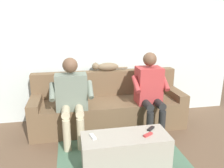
{
  "coord_description": "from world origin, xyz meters",
  "views": [
    {
      "loc": [
        0.58,
        3.14,
        1.67
      ],
      "look_at": [
        0.0,
        0.19,
        0.79
      ],
      "focal_mm": 35.42,
      "sensor_mm": 36.0,
      "label": 1
    }
  ],
  "objects_px": {
    "cat_on_backrest": "(106,67)",
    "person_right_seated": "(72,95)",
    "remote_red": "(148,135)",
    "couch": "(108,107)",
    "remote_black": "(151,129)",
    "remote_white": "(93,136)",
    "person_left_seated": "(150,88)",
    "coffee_table": "(125,151)"
  },
  "relations": [
    {
      "from": "cat_on_backrest",
      "to": "person_right_seated",
      "type": "bearing_deg",
      "value": 45.48
    },
    {
      "from": "person_right_seated",
      "to": "remote_red",
      "type": "bearing_deg",
      "value": 134.91
    },
    {
      "from": "remote_red",
      "to": "couch",
      "type": "bearing_deg",
      "value": -106.56
    },
    {
      "from": "person_right_seated",
      "to": "remote_black",
      "type": "distance_m",
      "value": 1.16
    },
    {
      "from": "couch",
      "to": "remote_black",
      "type": "height_order",
      "value": "couch"
    },
    {
      "from": "couch",
      "to": "remote_white",
      "type": "relative_size",
      "value": 19.42
    },
    {
      "from": "person_left_seated",
      "to": "remote_black",
      "type": "height_order",
      "value": "person_left_seated"
    },
    {
      "from": "remote_black",
      "to": "remote_red",
      "type": "bearing_deg",
      "value": -165.24
    },
    {
      "from": "coffee_table",
      "to": "person_right_seated",
      "type": "relative_size",
      "value": 0.85
    },
    {
      "from": "remote_red",
      "to": "remote_white",
      "type": "distance_m",
      "value": 0.62
    },
    {
      "from": "couch",
      "to": "remote_red",
      "type": "relative_size",
      "value": 19.24
    },
    {
      "from": "remote_red",
      "to": "remote_white",
      "type": "height_order",
      "value": "remote_red"
    },
    {
      "from": "person_right_seated",
      "to": "remote_red",
      "type": "distance_m",
      "value": 1.19
    },
    {
      "from": "cat_on_backrest",
      "to": "remote_black",
      "type": "height_order",
      "value": "cat_on_backrest"
    },
    {
      "from": "couch",
      "to": "coffee_table",
      "type": "distance_m",
      "value": 1.13
    },
    {
      "from": "cat_on_backrest",
      "to": "remote_red",
      "type": "xyz_separation_m",
      "value": [
        -0.24,
        1.41,
        -0.5
      ]
    },
    {
      "from": "remote_black",
      "to": "person_right_seated",
      "type": "bearing_deg",
      "value": 99.98
    },
    {
      "from": "cat_on_backrest",
      "to": "remote_red",
      "type": "distance_m",
      "value": 1.51
    },
    {
      "from": "person_left_seated",
      "to": "remote_white",
      "type": "distance_m",
      "value": 1.24
    },
    {
      "from": "person_right_seated",
      "to": "remote_black",
      "type": "height_order",
      "value": "person_right_seated"
    },
    {
      "from": "remote_red",
      "to": "remote_white",
      "type": "xyz_separation_m",
      "value": [
        0.61,
        -0.08,
        -0.0
      ]
    },
    {
      "from": "person_left_seated",
      "to": "remote_black",
      "type": "bearing_deg",
      "value": 71.55
    },
    {
      "from": "couch",
      "to": "remote_black",
      "type": "relative_size",
      "value": 20.05
    },
    {
      "from": "coffee_table",
      "to": "remote_black",
      "type": "distance_m",
      "value": 0.4
    },
    {
      "from": "cat_on_backrest",
      "to": "remote_white",
      "type": "relative_size",
      "value": 4.81
    },
    {
      "from": "coffee_table",
      "to": "couch",
      "type": "bearing_deg",
      "value": -90.0
    },
    {
      "from": "remote_black",
      "to": "remote_red",
      "type": "xyz_separation_m",
      "value": [
        0.08,
        0.13,
        0.0
      ]
    },
    {
      "from": "coffee_table",
      "to": "remote_black",
      "type": "height_order",
      "value": "remote_black"
    },
    {
      "from": "person_left_seated",
      "to": "person_right_seated",
      "type": "relative_size",
      "value": 1.03
    },
    {
      "from": "remote_red",
      "to": "coffee_table",
      "type": "bearing_deg",
      "value": -39.18
    },
    {
      "from": "remote_white",
      "to": "cat_on_backrest",
      "type": "bearing_deg",
      "value": -28.76
    },
    {
      "from": "remote_black",
      "to": "remote_white",
      "type": "bearing_deg",
      "value": 141.42
    },
    {
      "from": "person_right_seated",
      "to": "cat_on_backrest",
      "type": "height_order",
      "value": "person_right_seated"
    },
    {
      "from": "person_right_seated",
      "to": "remote_red",
      "type": "xyz_separation_m",
      "value": [
        -0.82,
        0.82,
        -0.25
      ]
    },
    {
      "from": "remote_black",
      "to": "couch",
      "type": "bearing_deg",
      "value": 65.01
    },
    {
      "from": "person_right_seated",
      "to": "remote_white",
      "type": "xyz_separation_m",
      "value": [
        -0.2,
        0.74,
        -0.25
      ]
    },
    {
      "from": "cat_on_backrest",
      "to": "remote_white",
      "type": "bearing_deg",
      "value": 74.35
    },
    {
      "from": "coffee_table",
      "to": "person_right_seated",
      "type": "height_order",
      "value": "person_right_seated"
    },
    {
      "from": "couch",
      "to": "person_right_seated",
      "type": "bearing_deg",
      "value": 31.55
    },
    {
      "from": "cat_on_backrest",
      "to": "remote_black",
      "type": "distance_m",
      "value": 1.41
    },
    {
      "from": "coffee_table",
      "to": "remote_white",
      "type": "distance_m",
      "value": 0.43
    },
    {
      "from": "couch",
      "to": "coffee_table",
      "type": "xyz_separation_m",
      "value": [
        0.0,
        1.13,
        -0.1
      ]
    }
  ]
}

